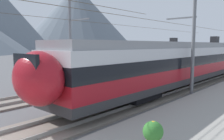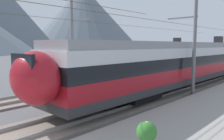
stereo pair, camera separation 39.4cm
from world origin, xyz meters
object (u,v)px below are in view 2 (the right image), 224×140
Objects in this scene: train_far_track at (158,57)px; potted_plant_platform_edge at (147,133)px; catenary_mast_far_side at (73,38)px; train_near_platform at (197,60)px; catenary_mast_mid at (192,40)px.

train_far_track is 20.05m from potted_plant_platform_edge.
catenary_mast_far_side is 14.50m from potted_plant_platform_edge.
train_far_track is 30.43× the size of potted_plant_platform_edge.
potted_plant_platform_edge is at bearing -149.12° from train_far_track.
catenary_mast_mid is at bearing -161.00° from train_near_platform.
train_near_platform and train_far_track have the same top height.
catenary_mast_far_side is (-10.53, 2.17, 1.98)m from train_far_track.
catenary_mast_mid is 10.02m from catenary_mast_far_side.
catenary_mast_mid is 1.00× the size of catenary_mast_far_side.
train_near_platform is 0.71× the size of catenary_mast_mid.
catenary_mast_mid is at bearing -73.00° from catenary_mast_far_side.
catenary_mast_far_side is at bearing 136.10° from train_near_platform.
catenary_mast_far_side is (-2.93, 9.58, 0.26)m from catenary_mast_mid.
train_near_platform is at bearing -113.24° from train_far_track.
catenary_mast_mid reaches higher than train_far_track.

